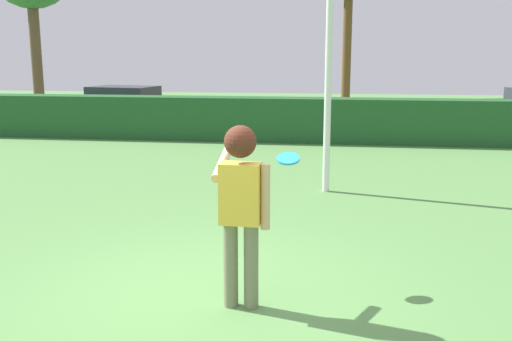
{
  "coord_description": "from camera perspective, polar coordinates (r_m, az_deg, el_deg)",
  "views": [
    {
      "loc": [
        1.31,
        -5.47,
        2.42
      ],
      "look_at": [
        0.4,
        0.77,
        1.15
      ],
      "focal_mm": 41.12,
      "sensor_mm": 36.0,
      "label": 1
    }
  ],
  "objects": [
    {
      "name": "parked_car_red",
      "position": [
        21.39,
        -12.73,
        6.49
      ],
      "size": [
        4.42,
        2.38,
        1.25
      ],
      "color": "#B21E1E",
      "rests_on": "ground"
    },
    {
      "name": "hedge_row",
      "position": [
        16.24,
        3.63,
        4.96
      ],
      "size": [
        27.16,
        0.9,
        1.2
      ],
      "primitive_type": "cube",
      "color": "#205227",
      "rests_on": "ground"
    },
    {
      "name": "ground_plane",
      "position": [
        6.13,
        -4.86,
        -11.92
      ],
      "size": [
        60.0,
        60.0,
        0.0
      ],
      "primitive_type": "plane",
      "color": "#5A8E4A"
    },
    {
      "name": "person",
      "position": [
        5.49,
        -1.49,
        -2.52
      ],
      "size": [
        0.56,
        0.75,
        1.77
      ],
      "color": "#747658",
      "rests_on": "ground"
    },
    {
      "name": "frisbee",
      "position": [
        6.14,
        3.16,
        1.17
      ],
      "size": [
        0.25,
        0.24,
        0.1
      ],
      "color": "#268CE5"
    }
  ]
}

